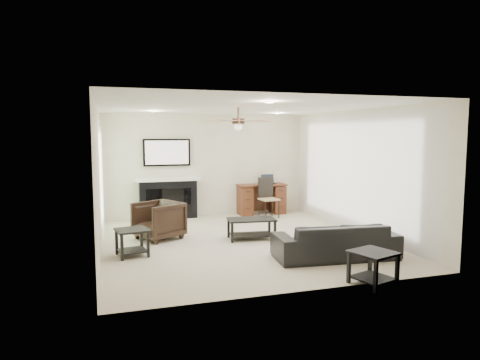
{
  "coord_description": "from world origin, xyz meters",
  "views": [
    {
      "loc": [
        -2.33,
        -7.57,
        1.99
      ],
      "look_at": [
        0.02,
        0.05,
        1.15
      ],
      "focal_mm": 32.0,
      "sensor_mm": 36.0,
      "label": 1
    }
  ],
  "objects_px": {
    "armchair": "(158,220)",
    "fireplace_unit": "(168,179)",
    "sofa": "(335,240)",
    "desk": "(261,199)",
    "coffee_table": "(251,229)"
  },
  "relations": [
    {
      "from": "sofa",
      "to": "desk",
      "type": "relative_size",
      "value": 1.63
    },
    {
      "from": "sofa",
      "to": "fireplace_unit",
      "type": "relative_size",
      "value": 1.04
    },
    {
      "from": "armchair",
      "to": "coffee_table",
      "type": "height_order",
      "value": "armchair"
    },
    {
      "from": "armchair",
      "to": "fireplace_unit",
      "type": "height_order",
      "value": "fireplace_unit"
    },
    {
      "from": "coffee_table",
      "to": "desk",
      "type": "height_order",
      "value": "desk"
    },
    {
      "from": "sofa",
      "to": "coffee_table",
      "type": "bearing_deg",
      "value": -54.97
    },
    {
      "from": "armchair",
      "to": "coffee_table",
      "type": "xyz_separation_m",
      "value": [
        1.7,
        -0.55,
        -0.16
      ]
    },
    {
      "from": "fireplace_unit",
      "to": "sofa",
      "type": "bearing_deg",
      "value": -62.53
    },
    {
      "from": "sofa",
      "to": "coffee_table",
      "type": "distance_m",
      "value": 1.84
    },
    {
      "from": "sofa",
      "to": "desk",
      "type": "bearing_deg",
      "value": -87.08
    },
    {
      "from": "coffee_table",
      "to": "desk",
      "type": "xyz_separation_m",
      "value": [
        1.1,
        2.47,
        0.18
      ]
    },
    {
      "from": "armchair",
      "to": "fireplace_unit",
      "type": "distance_m",
      "value": 2.11
    },
    {
      "from": "coffee_table",
      "to": "fireplace_unit",
      "type": "relative_size",
      "value": 0.47
    },
    {
      "from": "sofa",
      "to": "coffee_table",
      "type": "relative_size",
      "value": 2.21
    },
    {
      "from": "fireplace_unit",
      "to": "desk",
      "type": "relative_size",
      "value": 1.57
    }
  ]
}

